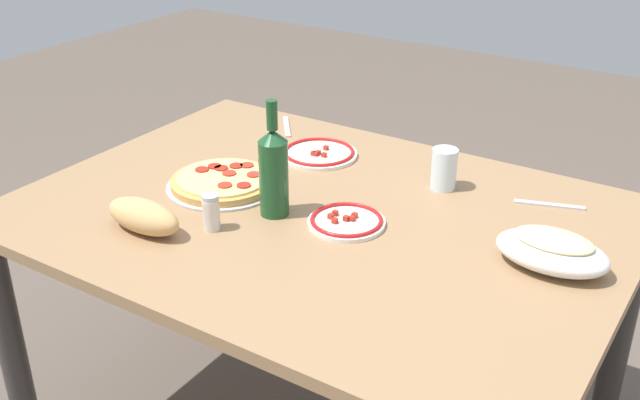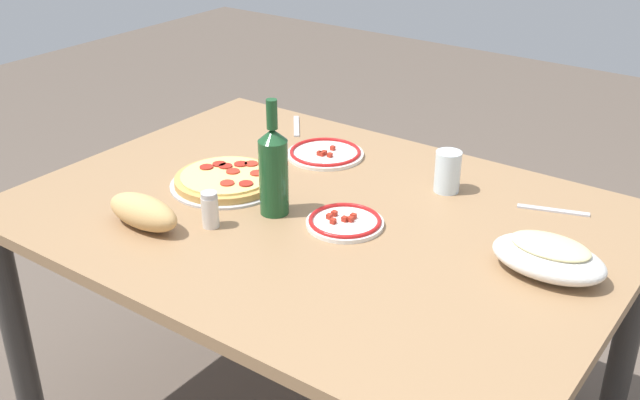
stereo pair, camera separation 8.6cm
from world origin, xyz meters
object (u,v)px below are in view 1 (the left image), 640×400
at_px(baked_pasta_dish, 552,250).
at_px(spice_shaker, 211,212).
at_px(dining_table, 320,245).
at_px(side_plate_far, 319,153).
at_px(wine_bottle, 274,170).
at_px(side_plate_near, 346,221).
at_px(water_glass, 444,169).
at_px(bread_loaf, 143,216).
at_px(pepperoni_pizza, 223,182).

relative_size(baked_pasta_dish, spice_shaker, 2.76).
distance_m(dining_table, spice_shaker, 0.30).
distance_m(dining_table, baked_pasta_dish, 0.57).
relative_size(baked_pasta_dish, side_plate_far, 1.11).
distance_m(wine_bottle, side_plate_near, 0.21).
height_order(wine_bottle, side_plate_near, wine_bottle).
distance_m(dining_table, side_plate_far, 0.35).
distance_m(baked_pasta_dish, water_glass, 0.42).
xyz_separation_m(bread_loaf, spice_shaker, (0.12, 0.09, 0.00)).
bearing_deg(side_plate_near, baked_pasta_dish, 8.88).
bearing_deg(bread_loaf, side_plate_near, 36.79).
xyz_separation_m(wine_bottle, bread_loaf, (-0.20, -0.23, -0.08)).
bearing_deg(side_plate_far, dining_table, -56.68).
bearing_deg(pepperoni_pizza, water_glass, 32.29).
height_order(baked_pasta_dish, spice_shaker, spice_shaker).
height_order(bread_loaf, spice_shaker, spice_shaker).
relative_size(wine_bottle, side_plate_far, 1.32).
bearing_deg(bread_loaf, dining_table, 46.86).
xyz_separation_m(side_plate_far, spice_shaker, (0.03, -0.49, 0.03)).
bearing_deg(bread_loaf, side_plate_far, 80.52).
distance_m(baked_pasta_dish, bread_loaf, 0.90).
height_order(pepperoni_pizza, side_plate_far, pepperoni_pizza).
distance_m(dining_table, water_glass, 0.37).
height_order(dining_table, side_plate_far, side_plate_far).
bearing_deg(dining_table, baked_pasta_dish, 4.96).
xyz_separation_m(dining_table, water_glass, (0.19, 0.28, 0.15)).
bearing_deg(side_plate_near, wine_bottle, -165.52).
xyz_separation_m(dining_table, spice_shaker, (-0.16, -0.21, 0.14)).
xyz_separation_m(pepperoni_pizza, side_plate_far, (0.10, 0.30, -0.01)).
bearing_deg(baked_pasta_dish, spice_shaker, -159.98).
bearing_deg(pepperoni_pizza, spice_shaker, -57.12).
xyz_separation_m(baked_pasta_dish, bread_loaf, (-0.83, -0.35, -0.00)).
distance_m(pepperoni_pizza, baked_pasta_dish, 0.84).
height_order(water_glass, spice_shaker, water_glass).
relative_size(side_plate_far, spice_shaker, 2.49).
bearing_deg(dining_table, spice_shaker, -127.34).
relative_size(side_plate_near, bread_loaf, 0.90).
xyz_separation_m(dining_table, pepperoni_pizza, (-0.28, -0.02, 0.11)).
bearing_deg(wine_bottle, side_plate_near, 14.48).
bearing_deg(spice_shaker, bread_loaf, -143.17).
distance_m(side_plate_near, bread_loaf, 0.47).
xyz_separation_m(baked_pasta_dish, wine_bottle, (-0.63, -0.12, 0.07)).
relative_size(wine_bottle, water_glass, 2.67).
relative_size(wine_bottle, bread_loaf, 1.40).
height_order(baked_pasta_dish, water_glass, water_glass).
xyz_separation_m(baked_pasta_dish, water_glass, (-0.35, 0.23, 0.01)).
xyz_separation_m(baked_pasta_dish, spice_shaker, (-0.71, -0.26, 0.00)).
xyz_separation_m(dining_table, baked_pasta_dish, (0.55, 0.05, 0.14)).
height_order(side_plate_near, bread_loaf, bread_loaf).
bearing_deg(bread_loaf, spice_shaker, 36.83).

